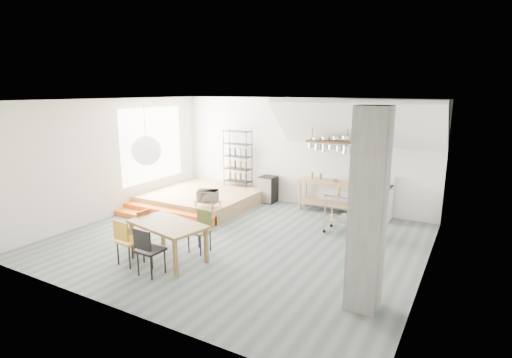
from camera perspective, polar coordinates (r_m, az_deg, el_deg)
The scene contains 26 objects.
floor at distance 9.42m, azimuth -2.58°, elevation -8.67°, with size 8.00×8.00×0.00m, color #535E60.
wall_back at distance 12.02m, azimuth 6.25°, elevation 3.84°, with size 8.00×0.04×3.20m, color silver.
wall_left at distance 11.57m, azimuth -19.72°, elevation 2.83°, with size 0.04×7.00×3.20m, color silver.
wall_right at distance 7.67m, azimuth 23.53°, elevation -2.15°, with size 0.04×7.00×3.20m, color silver.
ceiling at distance 8.78m, azimuth -2.79°, elevation 11.18°, with size 8.00×7.00×0.02m, color white.
slope_ceiling at distance 10.75m, azimuth 13.99°, elevation 7.61°, with size 4.40×1.80×0.15m, color white.
window_pane at distance 12.54m, azimuth -14.56°, elevation 4.79°, with size 0.02×2.50×2.20m, color white.
platform at distance 12.28m, azimuth -7.54°, elevation -2.70°, with size 3.00×3.00×0.40m, color #A47F52.
step_lower at distance 10.90m, azimuth -13.71°, elevation -5.67°, with size 3.00×0.35×0.13m, color orange.
step_upper at distance 11.12m, azimuth -12.50°, elevation -4.88°, with size 3.00×0.35×0.27m, color orange.
concrete_column at distance 6.35m, azimuth 15.70°, elevation -4.49°, with size 0.50×0.50×3.20m, color slate.
kitchen_counter at distance 11.51m, azimuth 10.47°, elevation -1.65°, with size 1.80×0.60×0.91m.
stove at distance 11.19m, azimuth 17.24°, elevation -3.18°, with size 0.60×0.60×1.18m.
pot_rack at distance 11.04m, azimuth 10.50°, elevation 4.89°, with size 1.20×0.50×1.43m.
wire_shelving at distance 12.73m, azimuth -2.63°, elevation 3.14°, with size 0.88×0.38×1.80m.
microwave_shelf at distance 10.59m, azimuth -6.89°, elevation -3.22°, with size 0.60×0.40×0.16m.
paper_lantern at distance 8.51m, azimuth -15.40°, elevation 3.94°, with size 0.60×0.60×0.60m, color white.
dining_table at distance 8.38m, azimuth -12.51°, elevation -6.71°, with size 1.77×1.22×0.77m.
chair_mustard at distance 8.32m, azimuth -18.01°, elevation -8.07°, with size 0.46×0.46×0.95m.
chair_black at distance 7.75m, azimuth -15.25°, elevation -9.44°, with size 0.45×0.45×0.95m.
chair_olive at distance 8.71m, azimuth -7.81°, elevation -6.82°, with size 0.43×0.43×0.90m.
chair_red at distance 9.23m, azimuth -16.10°, elevation -6.27°, with size 0.41×0.41×0.85m.
rolling_cart at distance 9.86m, azimuth 12.82°, elevation -4.10°, with size 1.02×0.60×0.98m.
mini_fridge at distance 12.37m, azimuth 1.74°, elevation -1.47°, with size 0.48×0.48×0.82m, color black.
microwave at distance 10.54m, azimuth -6.91°, elevation -2.36°, with size 0.53×0.36×0.29m, color beige.
bowl at distance 11.34m, azimuth 11.28°, elevation -0.28°, with size 0.22×0.22×0.05m, color silver.
Camera 1 is at (4.69, -7.42, 3.41)m, focal length 28.00 mm.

